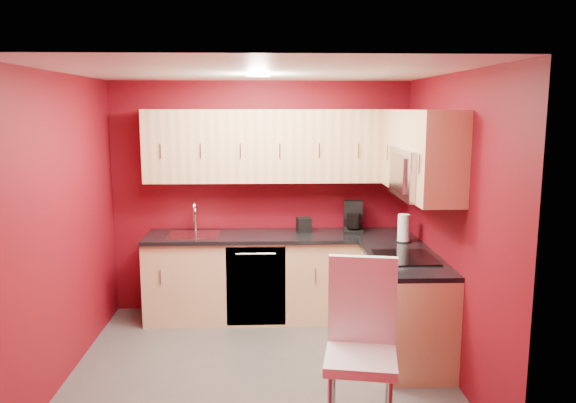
{
  "coord_description": "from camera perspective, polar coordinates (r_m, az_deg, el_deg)",
  "views": [
    {
      "loc": [
        0.07,
        -4.54,
        2.21
      ],
      "look_at": [
        0.26,
        0.55,
        1.36
      ],
      "focal_mm": 35.0,
      "sensor_mm": 36.0,
      "label": 1
    }
  ],
  "objects": [
    {
      "name": "base_cabinets_right",
      "position": [
        5.26,
        11.72,
        -10.5
      ],
      "size": [
        0.6,
        1.3,
        0.87
      ],
      "primitive_type": "cube",
      "color": "#E3BD81",
      "rests_on": "floor"
    },
    {
      "name": "paper_towel",
      "position": [
        5.64,
        11.67,
        -2.67
      ],
      "size": [
        0.19,
        0.19,
        0.27
      ],
      "primitive_type": null,
      "rotation": [
        0.0,
        0.0,
        -0.21
      ],
      "color": "white",
      "rests_on": "countertop_right"
    },
    {
      "name": "dining_chair",
      "position": [
        3.97,
        7.42,
        -14.68
      ],
      "size": [
        0.56,
        0.58,
        1.19
      ],
      "primitive_type": null,
      "rotation": [
        0.0,
        0.0,
        -0.18
      ],
      "color": "white",
      "rests_on": "floor"
    },
    {
      "name": "countertop_right",
      "position": [
        5.1,
        11.76,
        -5.76
      ],
      "size": [
        0.63,
        1.27,
        0.04
      ],
      "primitive_type": "cube",
      "color": "black",
      "rests_on": "base_cabinets_right"
    },
    {
      "name": "napkin_holder",
      "position": [
        5.97,
        1.62,
        -2.39
      ],
      "size": [
        0.16,
        0.16,
        0.15
      ],
      "primitive_type": null,
      "rotation": [
        0.0,
        0.0,
        0.16
      ],
      "color": "black",
      "rests_on": "countertop_back"
    },
    {
      "name": "microwave",
      "position": [
        4.95,
        13.39,
        2.8
      ],
      "size": [
        0.42,
        0.76,
        0.42
      ],
      "color": "silver",
      "rests_on": "upper_cabinets_right"
    },
    {
      "name": "wall_right",
      "position": [
        4.89,
        16.15,
        -2.27
      ],
      "size": [
        0.0,
        3.0,
        3.0
      ],
      "primitive_type": "plane",
      "rotation": [
        1.57,
        0.0,
        -1.57
      ],
      "color": "maroon",
      "rests_on": "floor"
    },
    {
      "name": "wall_back",
      "position": [
        6.12,
        -2.77,
        0.41
      ],
      "size": [
        3.2,
        0.0,
        3.2
      ],
      "primitive_type": "plane",
      "rotation": [
        1.57,
        0.0,
        0.0
      ],
      "color": "maroon",
      "rests_on": "floor"
    },
    {
      "name": "dishwasher_front",
      "position": [
        5.74,
        -3.27,
        -8.6
      ],
      "size": [
        0.6,
        0.02,
        0.82
      ],
      "primitive_type": "cube",
      "color": "black",
      "rests_on": "base_cabinets_back"
    },
    {
      "name": "ceiling",
      "position": [
        4.55,
        -3.1,
        13.07
      ],
      "size": [
        3.2,
        3.2,
        0.0
      ],
      "primitive_type": "plane",
      "rotation": [
        3.14,
        0.0,
        0.0
      ],
      "color": "white",
      "rests_on": "wall_back"
    },
    {
      "name": "countertop_back",
      "position": [
        5.88,
        -0.82,
        -3.53
      ],
      "size": [
        2.8,
        0.63,
        0.04
      ],
      "primitive_type": "cube",
      "color": "black",
      "rests_on": "base_cabinets_back"
    },
    {
      "name": "sink",
      "position": [
        5.93,
        -9.56,
        -3.01
      ],
      "size": [
        0.52,
        0.42,
        0.35
      ],
      "color": "silver",
      "rests_on": "countertop_back"
    },
    {
      "name": "wall_front",
      "position": [
        3.19,
        -3.34,
        -8.12
      ],
      "size": [
        3.2,
        0.0,
        3.2
      ],
      "primitive_type": "plane",
      "rotation": [
        -1.57,
        0.0,
        0.0
      ],
      "color": "maroon",
      "rests_on": "floor"
    },
    {
      "name": "upper_cabinets_back",
      "position": [
        5.88,
        -0.87,
        5.69
      ],
      "size": [
        2.8,
        0.35,
        0.75
      ],
      "primitive_type": "cube",
      "color": "#ECBE85",
      "rests_on": "wall_back"
    },
    {
      "name": "wall_left",
      "position": [
        4.94,
        -21.9,
        -2.48
      ],
      "size": [
        0.0,
        3.0,
        3.0
      ],
      "primitive_type": "plane",
      "rotation": [
        1.57,
        0.0,
        1.57
      ],
      "color": "maroon",
      "rests_on": "floor"
    },
    {
      "name": "floor",
      "position": [
        5.05,
        -2.84,
        -16.51
      ],
      "size": [
        3.2,
        3.2,
        0.0
      ],
      "primitive_type": "plane",
      "color": "#4E4B49",
      "rests_on": "ground"
    },
    {
      "name": "downlight",
      "position": [
        4.85,
        -3.04,
        12.67
      ],
      "size": [
        0.2,
        0.2,
        0.01
      ],
      "primitive_type": "cylinder",
      "color": "white",
      "rests_on": "ceiling"
    },
    {
      "name": "cooktop",
      "position": [
        5.06,
        11.81,
        -5.59
      ],
      "size": [
        0.5,
        0.55,
        0.01
      ],
      "primitive_type": "cube",
      "color": "black",
      "rests_on": "countertop_right"
    },
    {
      "name": "base_cabinets_back",
      "position": [
        6.01,
        -0.81,
        -7.73
      ],
      "size": [
        2.8,
        0.6,
        0.87
      ],
      "primitive_type": "cube",
      "color": "#E3BD81",
      "rests_on": "floor"
    },
    {
      "name": "coffee_maker",
      "position": [
        5.98,
        6.67,
        -1.58
      ],
      "size": [
        0.21,
        0.27,
        0.33
      ],
      "primitive_type": null,
      "rotation": [
        0.0,
        0.0,
        -0.07
      ],
      "color": "black",
      "rests_on": "countertop_back"
    },
    {
      "name": "upper_cabinets_right",
      "position": [
        5.17,
        13.11,
        5.62
      ],
      "size": [
        0.35,
        1.55,
        0.75
      ],
      "color": "#ECBE85",
      "rests_on": "wall_right"
    }
  ]
}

